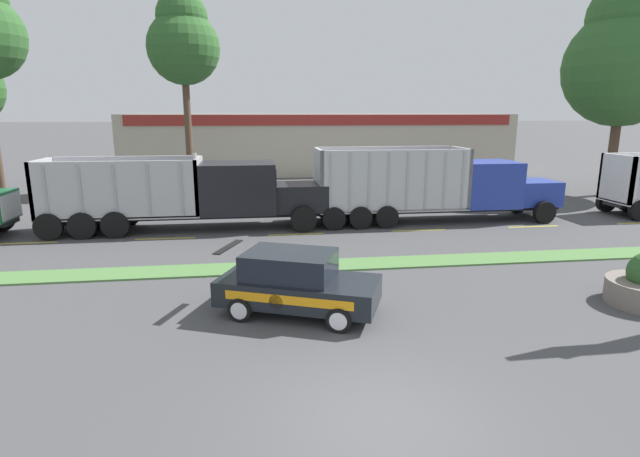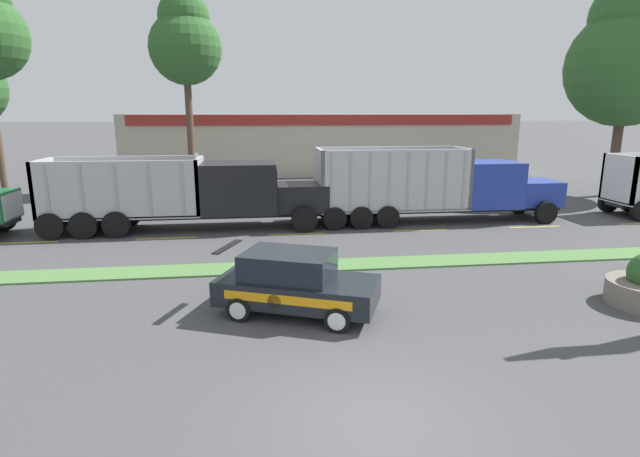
# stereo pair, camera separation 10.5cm
# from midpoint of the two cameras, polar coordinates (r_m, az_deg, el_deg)

# --- Properties ---
(ground_plane) EXTENTS (600.00, 600.00, 0.00)m
(ground_plane) POSITION_cam_midpoint_polar(r_m,az_deg,el_deg) (8.94, 7.14, -21.29)
(ground_plane) COLOR #474749
(grass_verge) EXTENTS (120.00, 1.29, 0.06)m
(grass_verge) POSITION_cam_midpoint_polar(r_m,az_deg,el_deg) (16.77, -0.35, -4.28)
(grass_verge) COLOR #517F42
(grass_verge) RESTS_ON ground_plane
(centre_line_2) EXTENTS (2.40, 0.14, 0.01)m
(centre_line_2) POSITION_cam_midpoint_polar(r_m,az_deg,el_deg) (22.99, -30.40, -1.39)
(centre_line_2) COLOR yellow
(centre_line_2) RESTS_ON ground_plane
(centre_line_3) EXTENTS (2.40, 0.14, 0.01)m
(centre_line_3) POSITION_cam_midpoint_polar(r_m,az_deg,el_deg) (21.45, -17.02, -1.07)
(centre_line_3) COLOR yellow
(centre_line_3) RESTS_ON ground_plane
(centre_line_4) EXTENTS (2.40, 0.14, 0.01)m
(centre_line_4) POSITION_cam_midpoint_polar(r_m,az_deg,el_deg) (21.22, -2.49, -0.65)
(centre_line_4) COLOR yellow
(centre_line_4) RESTS_ON ground_plane
(centre_line_5) EXTENTS (2.40, 0.14, 0.01)m
(centre_line_5) POSITION_cam_midpoint_polar(r_m,az_deg,el_deg) (22.32, 11.45, -0.21)
(centre_line_5) COLOR yellow
(centre_line_5) RESTS_ON ground_plane
(centre_line_6) EXTENTS (2.40, 0.14, 0.01)m
(centre_line_6) POSITION_cam_midpoint_polar(r_m,az_deg,el_deg) (24.59, 23.45, 0.18)
(centre_line_6) COLOR yellow
(centre_line_6) RESTS_ON ground_plane
(dump_truck_lead) EXTENTS (12.18, 2.84, 3.41)m
(dump_truck_lead) POSITION_cam_midpoint_polar(r_m,az_deg,el_deg) (22.53, -12.04, 3.85)
(dump_truck_lead) COLOR black
(dump_truck_lead) RESTS_ON ground_plane
(dump_truck_far_right) EXTENTS (11.68, 2.76, 3.47)m
(dump_truck_far_right) POSITION_cam_midpoint_polar(r_m,az_deg,el_deg) (24.57, 15.44, 4.38)
(dump_truck_far_right) COLOR black
(dump_truck_far_right) RESTS_ON ground_plane
(rally_car) EXTENTS (4.41, 3.21, 1.65)m
(rally_car) POSITION_cam_midpoint_polar(r_m,az_deg,el_deg) (12.79, -2.68, -6.16)
(rally_car) COLOR black
(rally_car) RESTS_ON ground_plane
(store_building_backdrop) EXTENTS (32.12, 12.10, 4.93)m
(store_building_backdrop) POSITION_cam_midpoint_polar(r_m,az_deg,el_deg) (45.95, -0.15, 9.88)
(store_building_backdrop) COLOR #BCB29E
(store_building_backdrop) RESTS_ON ground_plane
(tree_behind_left) EXTENTS (4.57, 4.57, 12.46)m
(tree_behind_left) POSITION_cam_midpoint_polar(r_m,az_deg,el_deg) (34.66, -15.08, 19.95)
(tree_behind_left) COLOR brown
(tree_behind_left) RESTS_ON ground_plane
(tree_behind_far_right) EXTENTS (6.89, 6.89, 12.82)m
(tree_behind_far_right) POSITION_cam_midpoint_polar(r_m,az_deg,el_deg) (36.01, 31.84, 16.46)
(tree_behind_far_right) COLOR brown
(tree_behind_far_right) RESTS_ON ground_plane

